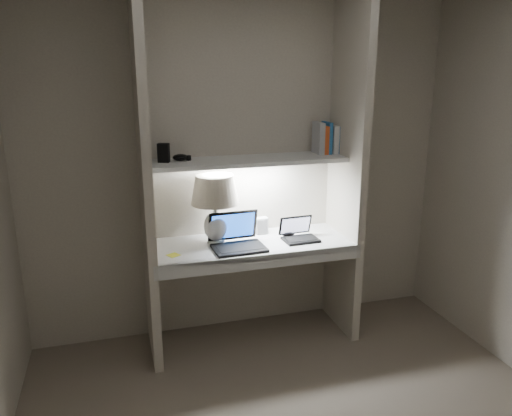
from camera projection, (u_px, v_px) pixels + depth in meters
name	position (u px, v px, depth m)	size (l,w,h in m)	color
back_wall	(242.00, 170.00, 3.74)	(3.20, 0.01, 2.50)	beige
alcove_panel_left	(145.00, 184.00, 3.29)	(0.06, 0.55, 2.50)	beige
alcove_panel_right	(347.00, 171.00, 3.68)	(0.06, 0.55, 2.50)	beige
desk	(252.00, 245.00, 3.62)	(1.40, 0.55, 0.04)	white
desk_apron	(262.00, 261.00, 3.39)	(1.46, 0.03, 0.10)	silver
shelf	(248.00, 161.00, 3.54)	(1.40, 0.36, 0.03)	silver
strip_light	(248.00, 164.00, 3.55)	(0.60, 0.04, 0.01)	white
table_lamp	(215.00, 198.00, 3.50)	(0.34, 0.34, 0.50)	white
laptop_main	(237.00, 239.00, 3.50)	(0.37, 0.33, 0.24)	black
laptop_netbook	(299.00, 234.00, 3.66)	(0.26, 0.23, 0.16)	black
speaker	(261.00, 226.00, 3.78)	(0.09, 0.06, 0.13)	silver
mouse	(288.00, 234.00, 3.72)	(0.10, 0.06, 0.04)	black
cable_coil	(304.00, 236.00, 3.71)	(0.10, 0.10, 0.01)	black
sticky_note	(173.00, 255.00, 3.36)	(0.08, 0.08, 0.00)	yellow
book_row	(329.00, 138.00, 3.74)	(0.22, 0.16, 0.23)	silver
shelf_box	(164.00, 153.00, 3.39)	(0.08, 0.05, 0.13)	black
shelf_gadget	(180.00, 157.00, 3.45)	(0.11, 0.08, 0.05)	black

